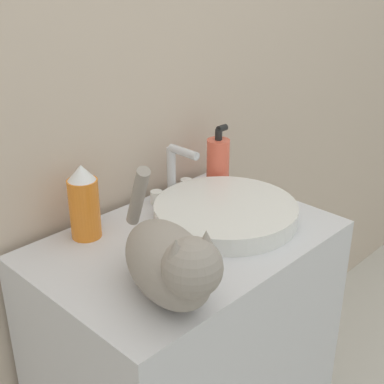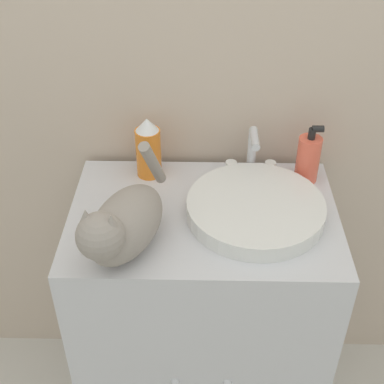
# 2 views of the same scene
# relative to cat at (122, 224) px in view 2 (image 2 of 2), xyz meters

# --- Properties ---
(wall_back) EXTENTS (6.00, 0.05, 2.50)m
(wall_back) POSITION_rel_cat_xyz_m (0.19, 0.43, 0.31)
(wall_back) COLOR #C6B29E
(wall_back) RESTS_ON ground_plane
(vanity_cabinet) EXTENTS (0.70, 0.49, 0.86)m
(vanity_cabinet) POSITION_rel_cat_xyz_m (0.19, 0.14, -0.51)
(vanity_cabinet) COLOR silver
(vanity_cabinet) RESTS_ON ground_plane
(sink_basin) EXTENTS (0.35, 0.35, 0.04)m
(sink_basin) POSITION_rel_cat_xyz_m (0.32, 0.14, -0.06)
(sink_basin) COLOR white
(sink_basin) RESTS_ON vanity_cabinet
(faucet) EXTENTS (0.14, 0.11, 0.15)m
(faucet) POSITION_rel_cat_xyz_m (0.32, 0.32, -0.02)
(faucet) COLOR silver
(faucet) RESTS_ON vanity_cabinet
(cat) EXTENTS (0.22, 0.37, 0.22)m
(cat) POSITION_rel_cat_xyz_m (0.00, 0.00, 0.00)
(cat) COLOR gray
(cat) RESTS_ON vanity_cabinet
(soap_bottle) EXTENTS (0.06, 0.06, 0.17)m
(soap_bottle) POSITION_rel_cat_xyz_m (0.47, 0.30, -0.01)
(soap_bottle) COLOR #EF6047
(soap_bottle) RESTS_ON vanity_cabinet
(spray_bottle) EXTENTS (0.07, 0.07, 0.18)m
(spray_bottle) POSITION_rel_cat_xyz_m (0.03, 0.32, 0.00)
(spray_bottle) COLOR orange
(spray_bottle) RESTS_ON vanity_cabinet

